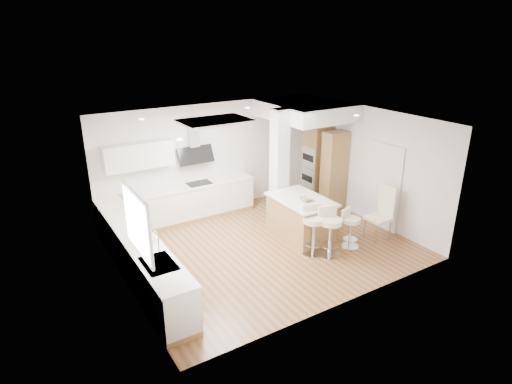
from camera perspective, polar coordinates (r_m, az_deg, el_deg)
ground at (r=9.54m, az=1.01°, el=-7.23°), size 6.00×6.00×0.00m
ceiling at (r=9.54m, az=1.01°, el=-7.23°), size 6.00×5.00×0.02m
wall_back at (r=11.04m, az=-6.00°, el=4.51°), size 6.00×0.04×2.80m
wall_left at (r=7.87m, az=-17.65°, el=-3.35°), size 0.04×5.00×2.80m
wall_right at (r=10.81m, az=14.58°, el=3.57°), size 0.04×5.00×2.80m
skylight at (r=8.72m, az=-5.48°, el=9.37°), size 4.10×2.10×0.06m
window_left at (r=6.96m, az=-15.62°, el=-3.71°), size 0.06×1.28×1.07m
doorway_right at (r=10.54m, az=16.60°, el=0.61°), size 0.05×1.00×2.10m
counter_left at (r=8.55m, az=-15.42°, el=-8.15°), size 0.63×4.50×1.35m
counter_back at (r=10.68m, az=-9.61°, el=-0.25°), size 3.62×0.63×2.50m
pillar at (r=10.27m, az=3.12°, el=3.32°), size 0.35×0.35×2.80m
soffit at (r=10.94m, az=6.48°, el=10.80°), size 1.78×2.20×0.40m
oven_column at (r=11.54m, az=8.96°, el=3.27°), size 0.63×1.21×2.10m
peninsula at (r=9.84m, az=5.97°, el=-3.37°), size 1.03×1.55×1.01m
bar_stool_a at (r=9.07m, az=7.66°, el=-4.70°), size 0.61×0.61×1.08m
bar_stool_b at (r=9.07m, az=9.84°, el=-4.91°), size 0.57×0.57×1.06m
bar_stool_c at (r=9.51m, az=12.47°, el=-4.49°), size 0.51×0.51×0.89m
dining_chair at (r=10.04m, az=16.52°, el=-2.40°), size 0.49×0.49×1.26m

